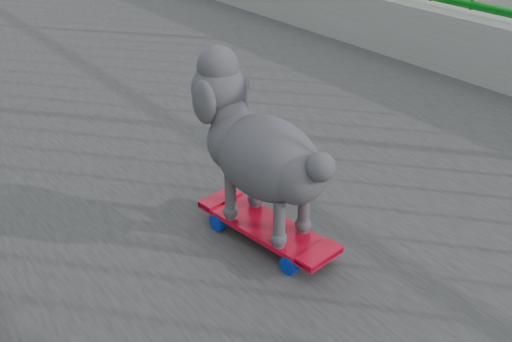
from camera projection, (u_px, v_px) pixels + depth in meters
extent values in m
cube|color=red|center=(266.00, 227.00, 1.77)|extent=(0.19, 0.48, 0.02)
cube|color=#99999E|center=(304.00, 253.00, 1.68)|extent=(0.09, 0.04, 0.02)
cylinder|color=#0726A4|center=(289.00, 265.00, 1.65)|extent=(0.03, 0.06, 0.05)
sphere|color=yellow|center=(289.00, 265.00, 1.65)|extent=(0.02, 0.02, 0.02)
cylinder|color=#0726A4|center=(318.00, 247.00, 1.72)|extent=(0.03, 0.06, 0.05)
sphere|color=yellow|center=(318.00, 247.00, 1.72)|extent=(0.02, 0.02, 0.02)
cube|color=#99999E|center=(232.00, 212.00, 1.87)|extent=(0.09, 0.04, 0.02)
cylinder|color=#0726A4|center=(218.00, 222.00, 1.84)|extent=(0.03, 0.06, 0.05)
sphere|color=yellow|center=(218.00, 222.00, 1.84)|extent=(0.02, 0.02, 0.02)
cylinder|color=#0726A4|center=(246.00, 208.00, 1.91)|extent=(0.03, 0.06, 0.05)
sphere|color=yellow|center=(246.00, 208.00, 1.91)|extent=(0.02, 0.02, 0.02)
ellipsoid|color=#312F34|center=(267.00, 158.00, 1.66)|extent=(0.27, 0.37, 0.24)
sphere|color=#312F34|center=(218.00, 88.00, 1.71)|extent=(0.16, 0.16, 0.16)
sphere|color=black|center=(196.00, 86.00, 1.79)|extent=(0.03, 0.03, 0.03)
sphere|color=#312F34|center=(321.00, 167.00, 1.52)|extent=(0.08, 0.08, 0.08)
cylinder|color=#312F34|center=(230.00, 197.00, 1.76)|extent=(0.03, 0.03, 0.15)
cylinder|color=#312F34|center=(255.00, 185.00, 1.82)|extent=(0.03, 0.03, 0.15)
cylinder|color=#312F34|center=(279.00, 224.00, 1.64)|extent=(0.03, 0.03, 0.15)
cylinder|color=#312F34|center=(304.00, 210.00, 1.70)|extent=(0.03, 0.03, 0.15)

